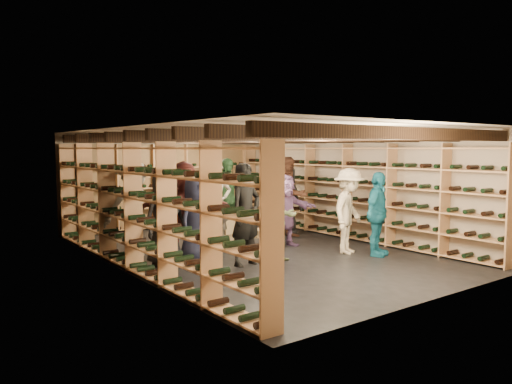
{
  "coord_description": "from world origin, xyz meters",
  "views": [
    {
      "loc": [
        -5.84,
        -7.89,
        2.05
      ],
      "look_at": [
        0.14,
        0.2,
        1.17
      ],
      "focal_mm": 35.0,
      "sensor_mm": 36.0,
      "label": 1
    }
  ],
  "objects_px": {
    "crate_stack_left": "(230,229)",
    "person_12": "(286,199)",
    "person_3": "(349,211)",
    "crate_loose": "(261,233)",
    "person_1": "(246,214)",
    "person_4": "(377,214)",
    "person_9": "(134,209)",
    "person_8": "(289,197)",
    "person_0": "(165,217)",
    "person_6": "(195,220)",
    "person_5": "(184,209)",
    "person_11": "(285,210)",
    "person_10": "(226,200)",
    "crate_stack_right": "(213,223)",
    "person_7": "(217,204)",
    "person_2": "(278,218)"
  },
  "relations": [
    {
      "from": "crate_stack_left",
      "to": "person_12",
      "type": "xyz_separation_m",
      "value": [
        1.63,
        -0.0,
        0.58
      ]
    },
    {
      "from": "crate_stack_left",
      "to": "person_3",
      "type": "distance_m",
      "value": 2.82
    },
    {
      "from": "crate_loose",
      "to": "person_1",
      "type": "distance_m",
      "value": 2.99
    },
    {
      "from": "person_3",
      "to": "person_4",
      "type": "height_order",
      "value": "person_3"
    },
    {
      "from": "crate_loose",
      "to": "person_4",
      "type": "bearing_deg",
      "value": -80.3
    },
    {
      "from": "person_1",
      "to": "person_9",
      "type": "distance_m",
      "value": 2.3
    },
    {
      "from": "person_4",
      "to": "person_8",
      "type": "xyz_separation_m",
      "value": [
        -0.1,
        2.49,
        0.13
      ]
    },
    {
      "from": "person_3",
      "to": "person_0",
      "type": "bearing_deg",
      "value": 135.19
    },
    {
      "from": "person_8",
      "to": "person_3",
      "type": "bearing_deg",
      "value": -81.34
    },
    {
      "from": "crate_stack_left",
      "to": "person_8",
      "type": "height_order",
      "value": "person_8"
    },
    {
      "from": "person_0",
      "to": "person_6",
      "type": "height_order",
      "value": "person_0"
    },
    {
      "from": "person_5",
      "to": "person_8",
      "type": "xyz_separation_m",
      "value": [
        2.87,
        0.34,
        0.02
      ]
    },
    {
      "from": "person_6",
      "to": "person_11",
      "type": "xyz_separation_m",
      "value": [
        2.21,
        0.13,
        -0.01
      ]
    },
    {
      "from": "person_1",
      "to": "person_10",
      "type": "relative_size",
      "value": 0.98
    },
    {
      "from": "person_1",
      "to": "person_5",
      "type": "bearing_deg",
      "value": 102.75
    },
    {
      "from": "person_1",
      "to": "person_3",
      "type": "relative_size",
      "value": 1.07
    },
    {
      "from": "person_0",
      "to": "person_6",
      "type": "relative_size",
      "value": 1.1
    },
    {
      "from": "crate_loose",
      "to": "person_5",
      "type": "distance_m",
      "value": 2.73
    },
    {
      "from": "crate_stack_right",
      "to": "crate_loose",
      "type": "relative_size",
      "value": 1.36
    },
    {
      "from": "person_1",
      "to": "person_11",
      "type": "distance_m",
      "value": 1.83
    },
    {
      "from": "person_9",
      "to": "crate_loose",
      "type": "bearing_deg",
      "value": 14.28
    },
    {
      "from": "person_1",
      "to": "person_6",
      "type": "distance_m",
      "value": 0.94
    },
    {
      "from": "person_4",
      "to": "person_11",
      "type": "height_order",
      "value": "person_4"
    },
    {
      "from": "person_6",
      "to": "person_7",
      "type": "distance_m",
      "value": 1.57
    },
    {
      "from": "person_0",
      "to": "person_5",
      "type": "xyz_separation_m",
      "value": [
        0.61,
        0.43,
        0.06
      ]
    },
    {
      "from": "crate_loose",
      "to": "person_1",
      "type": "height_order",
      "value": "person_1"
    },
    {
      "from": "person_6",
      "to": "crate_stack_left",
      "type": "bearing_deg",
      "value": 18.19
    },
    {
      "from": "person_7",
      "to": "person_10",
      "type": "relative_size",
      "value": 0.97
    },
    {
      "from": "person_2",
      "to": "person_10",
      "type": "xyz_separation_m",
      "value": [
        0.38,
        2.3,
        0.12
      ]
    },
    {
      "from": "person_9",
      "to": "person_12",
      "type": "xyz_separation_m",
      "value": [
        3.94,
        0.2,
        -0.07
      ]
    },
    {
      "from": "person_2",
      "to": "person_7",
      "type": "distance_m",
      "value": 1.98
    },
    {
      "from": "crate_loose",
      "to": "person_7",
      "type": "relative_size",
      "value": 0.28
    },
    {
      "from": "person_10",
      "to": "person_8",
      "type": "bearing_deg",
      "value": -26.9
    },
    {
      "from": "crate_stack_left",
      "to": "crate_loose",
      "type": "height_order",
      "value": "crate_stack_left"
    },
    {
      "from": "person_8",
      "to": "person_12",
      "type": "bearing_deg",
      "value": 69.69
    },
    {
      "from": "crate_loose",
      "to": "person_8",
      "type": "height_order",
      "value": "person_8"
    },
    {
      "from": "person_9",
      "to": "person_11",
      "type": "distance_m",
      "value": 3.05
    },
    {
      "from": "crate_loose",
      "to": "person_12",
      "type": "height_order",
      "value": "person_12"
    },
    {
      "from": "person_0",
      "to": "person_6",
      "type": "bearing_deg",
      "value": -22.42
    },
    {
      "from": "person_1",
      "to": "person_10",
      "type": "xyz_separation_m",
      "value": [
        0.98,
        2.13,
        0.02
      ]
    },
    {
      "from": "crate_stack_right",
      "to": "person_3",
      "type": "distance_m",
      "value": 3.27
    },
    {
      "from": "person_2",
      "to": "person_6",
      "type": "height_order",
      "value": "person_2"
    },
    {
      "from": "person_2",
      "to": "person_3",
      "type": "distance_m",
      "value": 1.61
    },
    {
      "from": "crate_stack_left",
      "to": "person_5",
      "type": "relative_size",
      "value": 0.29
    },
    {
      "from": "person_1",
      "to": "person_11",
      "type": "xyz_separation_m",
      "value": [
        1.61,
        0.85,
        -0.13
      ]
    },
    {
      "from": "person_4",
      "to": "person_6",
      "type": "xyz_separation_m",
      "value": [
        -3.05,
        1.6,
        -0.03
      ]
    },
    {
      "from": "person_8",
      "to": "person_10",
      "type": "distance_m",
      "value": 1.47
    },
    {
      "from": "person_2",
      "to": "person_8",
      "type": "relative_size",
      "value": 0.86
    },
    {
      "from": "person_12",
      "to": "person_9",
      "type": "bearing_deg",
      "value": -172.2
    },
    {
      "from": "person_0",
      "to": "person_8",
      "type": "distance_m",
      "value": 3.57
    }
  ]
}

